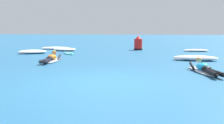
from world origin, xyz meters
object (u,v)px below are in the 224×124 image
at_px(surfer_near, 204,69).
at_px(channel_marker_buoy, 138,44).
at_px(drifting_surfboard, 69,53).
at_px(surfer_far, 51,59).

bearing_deg(surfer_near, channel_marker_buoy, 105.76).
bearing_deg(surfer_near, drifting_surfboard, 138.66).
bearing_deg(surfer_far, drifting_surfboard, 96.41).
xyz_separation_m(surfer_far, channel_marker_buoy, (3.76, 7.48, 0.29)).
bearing_deg(surfer_near, surfer_far, 161.74).
relative_size(drifting_surfboard, channel_marker_buoy, 1.96).
relative_size(surfer_near, drifting_surfboard, 1.25).
distance_m(surfer_far, drifting_surfboard, 3.98).
bearing_deg(channel_marker_buoy, surfer_near, -74.24).
distance_m(surfer_near, surfer_far, 6.81).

